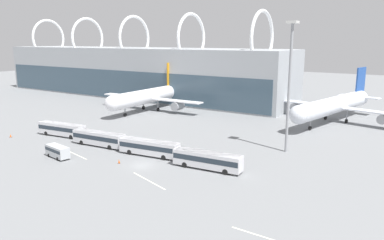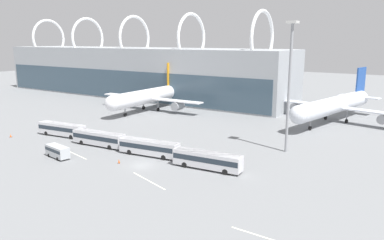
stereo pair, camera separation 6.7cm
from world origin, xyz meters
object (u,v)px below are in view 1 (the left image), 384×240
at_px(shuttle_bus_2, 149,147).
at_px(traffic_cone_0, 11,136).
at_px(service_van_foreground, 58,151).
at_px(airliner_at_gate_near, 149,96).
at_px(shuttle_bus_1, 99,138).
at_px(shuttle_bus_3, 207,159).
at_px(airliner_at_gate_far, 336,105).
at_px(shuttle_bus_0, 62,129).
at_px(floodlight_mast, 290,76).
at_px(traffic_cone_1, 119,161).

xyz_separation_m(shuttle_bus_2, traffic_cone_0, (-36.60, -6.77, -1.47)).
bearing_deg(service_van_foreground, airliner_at_gate_near, -61.72).
height_order(shuttle_bus_1, shuttle_bus_3, same).
bearing_deg(shuttle_bus_1, airliner_at_gate_far, 50.41).
relative_size(shuttle_bus_0, traffic_cone_0, 17.52).
bearing_deg(shuttle_bus_2, shuttle_bus_0, 171.89).
relative_size(airliner_at_gate_near, floodlight_mast, 1.46).
distance_m(shuttle_bus_2, traffic_cone_0, 37.25).
height_order(shuttle_bus_0, service_van_foreground, shuttle_bus_0).
bearing_deg(service_van_foreground, shuttle_bus_0, -31.64).
height_order(shuttle_bus_1, traffic_cone_0, shuttle_bus_1).
bearing_deg(traffic_cone_0, shuttle_bus_2, 10.48).
relative_size(airliner_at_gate_far, shuttle_bus_1, 3.44).
xyz_separation_m(airliner_at_gate_near, service_van_foreground, (16.94, -48.25, -3.32)).
distance_m(shuttle_bus_2, floodlight_mast, 30.96).
relative_size(airliner_at_gate_near, airliner_at_gate_far, 0.86).
xyz_separation_m(airliner_at_gate_near, traffic_cone_0, (-5.60, -44.27, -4.35)).
distance_m(shuttle_bus_3, traffic_cone_1, 16.64).
height_order(airliner_at_gate_far, service_van_foreground, airliner_at_gate_far).
bearing_deg(shuttle_bus_0, service_van_foreground, -47.62).
bearing_deg(service_van_foreground, traffic_cone_0, -1.08).
bearing_deg(service_van_foreground, airliner_at_gate_far, -111.49).
xyz_separation_m(airliner_at_gate_near, airliner_at_gate_far, (54.26, 15.30, 0.14)).
xyz_separation_m(airliner_at_gate_near, shuttle_bus_0, (3.80, -37.00, -2.88)).
bearing_deg(shuttle_bus_2, traffic_cone_1, -112.04).
relative_size(airliner_at_gate_near, shuttle_bus_1, 2.94).
xyz_separation_m(airliner_at_gate_far, shuttle_bus_3, (-9.66, -53.24, -3.02)).
bearing_deg(service_van_foreground, shuttle_bus_3, -150.64).
bearing_deg(shuttle_bus_0, traffic_cone_0, -149.37).
distance_m(shuttle_bus_1, floodlight_mast, 41.83).
bearing_deg(shuttle_bus_2, airliner_at_gate_far, 59.15).
xyz_separation_m(shuttle_bus_2, floodlight_mast, (21.61, 17.49, 13.64)).
height_order(airliner_at_gate_near, shuttle_bus_1, airliner_at_gate_near).
xyz_separation_m(shuttle_bus_0, traffic_cone_0, (-9.41, -7.26, -1.47)).
xyz_separation_m(floodlight_mast, traffic_cone_1, (-23.39, -24.14, -15.08)).
bearing_deg(shuttle_bus_1, shuttle_bus_2, -2.71).
xyz_separation_m(shuttle_bus_2, traffic_cone_1, (-1.78, -6.65, -1.44)).
height_order(floodlight_mast, traffic_cone_0, floodlight_mast).
bearing_deg(shuttle_bus_1, airliner_at_gate_near, 109.66).
bearing_deg(traffic_cone_1, service_van_foreground, -161.53).
height_order(service_van_foreground, traffic_cone_0, service_van_foreground).
relative_size(shuttle_bus_3, traffic_cone_0, 17.48).
distance_m(airliner_at_gate_near, traffic_cone_1, 53.11).
bearing_deg(airliner_at_gate_far, shuttle_bus_3, 1.35).
bearing_deg(traffic_cone_0, airliner_at_gate_near, 82.78).
bearing_deg(traffic_cone_1, shuttle_bus_0, 164.30).
bearing_deg(shuttle_bus_1, traffic_cone_0, -169.74).
xyz_separation_m(shuttle_bus_3, floodlight_mast, (8.01, 17.94, 13.64)).
relative_size(floodlight_mast, traffic_cone_1, 32.55).
bearing_deg(airliner_at_gate_far, floodlight_mast, 8.96).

